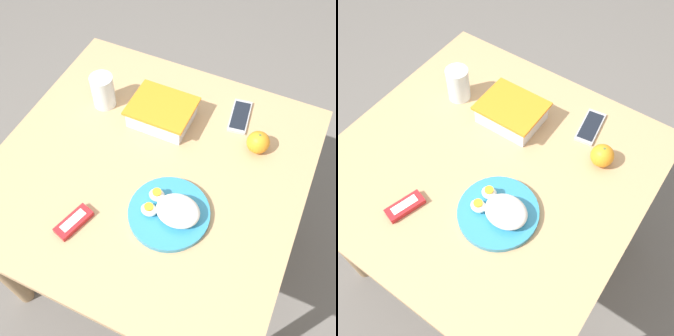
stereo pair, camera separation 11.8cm
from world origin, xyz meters
TOP-DOWN VIEW (x-y plane):
  - ground_plane at (0.00, 0.00)m, footprint 10.00×10.00m
  - table at (0.00, 0.00)m, footprint 0.95×0.94m
  - food_container at (-0.04, 0.19)m, footprint 0.21×0.17m
  - orange_fruit at (0.28, 0.20)m, footprint 0.07×0.07m
  - rice_plate at (0.13, -0.13)m, footprint 0.24×0.24m
  - candy_bar at (-0.11, -0.27)m, footprint 0.08×0.12m
  - cell_phone at (0.19, 0.31)m, footprint 0.08×0.15m
  - drinking_glass at (-0.26, 0.18)m, footprint 0.08×0.08m

SIDE VIEW (x-z plane):
  - ground_plane at x=0.00m, z-range 0.00..0.00m
  - table at x=0.00m, z-range 0.25..0.95m
  - cell_phone at x=0.19m, z-range 0.70..0.72m
  - candy_bar at x=-0.11m, z-range 0.70..0.72m
  - rice_plate at x=0.13m, z-range 0.69..0.76m
  - food_container at x=-0.04m, z-range 0.70..0.77m
  - orange_fruit at x=0.28m, z-range 0.70..0.78m
  - drinking_glass at x=-0.26m, z-range 0.70..0.82m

